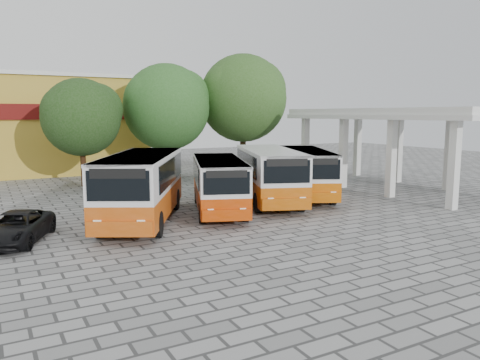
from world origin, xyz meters
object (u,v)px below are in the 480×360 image
bus_centre_left (219,182)px  parked_car (15,228)px  bus_far_left (142,183)px  bus_centre_right (269,172)px  bus_far_right (306,170)px

bus_centre_left → parked_car: bearing=-150.6°
bus_far_left → bus_centre_right: (7.79, 1.22, -0.07)m
bus_centre_right → bus_far_right: bearing=29.8°
bus_centre_left → bus_far_right: (6.58, 1.39, 0.08)m
bus_far_left → bus_centre_right: 7.89m
parked_car → bus_far_right: bearing=33.9°
bus_far_left → bus_centre_left: 4.16m
bus_far_left → bus_centre_right: bus_far_left is taller
bus_far_right → parked_car: 16.49m
parked_car → bus_far_left: bearing=35.7°
bus_centre_left → parked_car: 9.79m
bus_far_left → parked_car: (-5.49, -1.14, -1.23)m
bus_centre_left → bus_centre_right: size_ratio=0.90×
bus_centre_right → bus_far_right: 2.97m
bus_centre_right → parked_car: 13.54m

